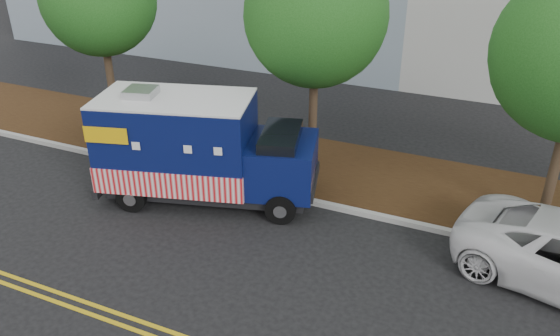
% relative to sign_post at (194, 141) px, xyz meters
% --- Properties ---
extents(ground, '(120.00, 120.00, 0.00)m').
position_rel_sign_post_xyz_m(ground, '(1.91, -1.55, -1.20)').
color(ground, black).
rests_on(ground, ground).
extents(curb, '(120.00, 0.18, 0.15)m').
position_rel_sign_post_xyz_m(curb, '(1.91, -0.15, -1.12)').
color(curb, '#9E9E99').
rests_on(curb, ground).
extents(mulch_strip, '(120.00, 4.00, 0.15)m').
position_rel_sign_post_xyz_m(mulch_strip, '(1.91, 1.95, -1.12)').
color(mulch_strip, black).
rests_on(mulch_strip, ground).
extents(centerline_near, '(120.00, 0.10, 0.01)m').
position_rel_sign_post_xyz_m(centerline_near, '(1.91, -6.00, -1.19)').
color(centerline_near, gold).
rests_on(centerline_near, ground).
extents(centerline_far, '(120.00, 0.10, 0.01)m').
position_rel_sign_post_xyz_m(centerline_far, '(1.91, -6.25, -1.19)').
color(centerline_far, gold).
rests_on(centerline_far, ground).
extents(tree_b, '(4.13, 4.13, 6.82)m').
position_rel_sign_post_xyz_m(tree_b, '(2.99, 2.15, 3.55)').
color(tree_b, '#38281C').
rests_on(tree_b, ground).
extents(sign_post, '(0.06, 0.06, 2.40)m').
position_rel_sign_post_xyz_m(sign_post, '(0.00, 0.00, 0.00)').
color(sign_post, '#473828').
rests_on(sign_post, ground).
extents(food_truck, '(6.45, 3.73, 3.21)m').
position_rel_sign_post_xyz_m(food_truck, '(0.76, -1.07, 0.25)').
color(food_truck, black).
rests_on(food_truck, ground).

